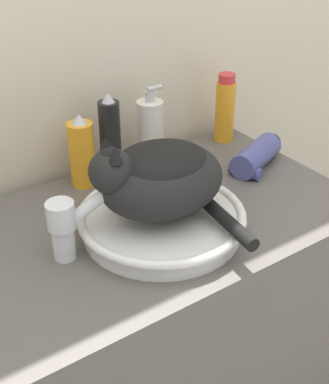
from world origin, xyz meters
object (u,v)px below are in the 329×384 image
(hair_dryer, at_px, (256,157))
(spray_bottle_trigger, at_px, (81,153))
(soap_pump_bottle, at_px, (150,132))
(hairspray_can_black, at_px, (110,138))
(shampoo_bottle_tall, at_px, (225,109))
(cat, at_px, (158,176))
(faucet, at_px, (67,224))

(hair_dryer, bearing_deg, spray_bottle_trigger, 135.19)
(soap_pump_bottle, xyz_separation_m, hairspray_can_black, (-0.11, 0.00, 0.01))
(soap_pump_bottle, distance_m, spray_bottle_trigger, 0.19)
(shampoo_bottle_tall, height_order, hairspray_can_black, hairspray_can_black)
(cat, height_order, spray_bottle_trigger, cat)
(cat, relative_size, shampoo_bottle_tall, 1.74)
(faucet, height_order, spray_bottle_trigger, spray_bottle_trigger)
(cat, bearing_deg, spray_bottle_trigger, -72.84)
(faucet, bearing_deg, shampoo_bottle_tall, 30.87)
(cat, relative_size, faucet, 2.33)
(shampoo_bottle_tall, bearing_deg, hairspray_can_black, 180.00)
(faucet, relative_size, shampoo_bottle_tall, 0.75)
(hairspray_can_black, bearing_deg, shampoo_bottle_tall, -0.00)
(faucet, relative_size, spray_bottle_trigger, 0.79)
(cat, relative_size, hairspray_can_black, 1.54)
(shampoo_bottle_tall, relative_size, hairspray_can_black, 0.89)
(soap_pump_bottle, xyz_separation_m, spray_bottle_trigger, (-0.19, 0.00, -0.00))
(faucet, distance_m, soap_pump_bottle, 0.42)
(faucet, xyz_separation_m, hairspray_can_black, (0.23, 0.24, 0.03))
(cat, bearing_deg, hairspray_can_black, -89.49)
(spray_bottle_trigger, height_order, hair_dryer, spray_bottle_trigger)
(cat, bearing_deg, faucet, -0.19)
(soap_pump_bottle, height_order, hair_dryer, soap_pump_bottle)
(faucet, distance_m, hair_dryer, 0.55)
(faucet, bearing_deg, cat, -0.43)
(faucet, xyz_separation_m, shampoo_bottle_tall, (0.59, 0.24, 0.02))
(spray_bottle_trigger, xyz_separation_m, hair_dryer, (0.40, -0.17, -0.05))
(soap_pump_bottle, xyz_separation_m, hair_dryer, (0.20, -0.17, -0.06))
(soap_pump_bottle, relative_size, hair_dryer, 1.08)
(spray_bottle_trigger, xyz_separation_m, hairspray_can_black, (0.08, 0.00, 0.02))
(shampoo_bottle_tall, bearing_deg, soap_pump_bottle, -180.00)
(hairspray_can_black, distance_m, hair_dryer, 0.37)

